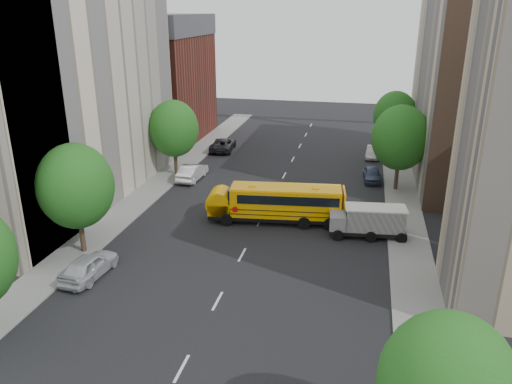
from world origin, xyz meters
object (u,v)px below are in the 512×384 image
(parked_car_1, at_px, (192,172))
(parked_car_2, at_px, (223,144))
(school_bus, at_px, (276,202))
(street_tree_2, at_px, (174,129))
(safari_truck, at_px, (369,221))
(parked_car_4, at_px, (372,174))
(parked_car_5, at_px, (373,152))
(street_tree_4, at_px, (401,138))
(street_tree_1, at_px, (76,186))
(parked_car_0, at_px, (89,266))
(street_tree_5, at_px, (395,116))

(parked_car_1, distance_m, parked_car_2, 11.12)
(school_bus, height_order, parked_car_2, school_bus)
(street_tree_2, bearing_deg, parked_car_2, 77.46)
(safari_truck, height_order, parked_car_2, safari_truck)
(street_tree_2, relative_size, school_bus, 0.70)
(street_tree_2, xyz_separation_m, school_bus, (12.23, -9.74, -3.13))
(street_tree_2, height_order, parked_car_4, street_tree_2)
(school_bus, bearing_deg, parked_car_5, 63.00)
(safari_truck, bearing_deg, street_tree_4, 71.40)
(street_tree_1, xyz_separation_m, parked_car_4, (19.80, 20.26, -4.27))
(parked_car_1, bearing_deg, parked_car_4, -166.46)
(parked_car_2, bearing_deg, parked_car_0, 84.78)
(street_tree_1, xyz_separation_m, parked_car_5, (19.87, 28.68, -4.30))
(street_tree_5, xyz_separation_m, parked_car_2, (-19.80, -2.11, -3.94))
(street_tree_1, xyz_separation_m, street_tree_5, (22.00, 30.00, -0.25))
(school_bus, relative_size, safari_truck, 1.91)
(street_tree_5, relative_size, parked_car_0, 1.62)
(parked_car_5, bearing_deg, street_tree_1, -120.06)
(parked_car_0, bearing_deg, street_tree_2, -79.81)
(street_tree_2, xyz_separation_m, safari_truck, (19.53, -10.99, -3.56))
(street_tree_2, height_order, safari_truck, street_tree_2)
(street_tree_1, bearing_deg, parked_car_1, 82.53)
(street_tree_5, relative_size, safari_truck, 1.30)
(street_tree_2, bearing_deg, street_tree_4, 0.00)
(school_bus, relative_size, parked_car_1, 2.28)
(street_tree_4, distance_m, parked_car_5, 11.76)
(street_tree_4, relative_size, parked_car_0, 1.75)
(street_tree_2, relative_size, street_tree_4, 0.95)
(street_tree_5, height_order, parked_car_5, street_tree_5)
(safari_truck, distance_m, parked_car_4, 13.27)
(street_tree_2, height_order, parked_car_0, street_tree_2)
(street_tree_4, distance_m, parked_car_4, 5.41)
(street_tree_1, distance_m, parked_car_4, 28.65)
(street_tree_5, bearing_deg, parked_car_4, -102.73)
(street_tree_2, distance_m, parked_car_2, 10.92)
(street_tree_4, relative_size, parked_car_5, 2.04)
(school_bus, bearing_deg, parked_car_1, 133.18)
(street_tree_4, xyz_separation_m, parked_car_4, (-2.20, 2.26, -4.39))
(school_bus, bearing_deg, safari_truck, -16.23)
(school_bus, distance_m, safari_truck, 7.42)
(street_tree_2, distance_m, safari_truck, 22.70)
(safari_truck, bearing_deg, parked_car_0, -155.93)
(street_tree_1, height_order, parked_car_5, street_tree_1)
(street_tree_5, distance_m, parked_car_5, 4.76)
(parked_car_4, bearing_deg, street_tree_2, -177.68)
(street_tree_4, xyz_separation_m, parked_car_0, (-19.80, -21.01, -4.29))
(street_tree_5, relative_size, parked_car_4, 1.87)
(parked_car_0, height_order, parked_car_5, parked_car_0)
(parked_car_1, height_order, parked_car_2, parked_car_1)
(parked_car_2, height_order, parked_car_4, parked_car_2)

